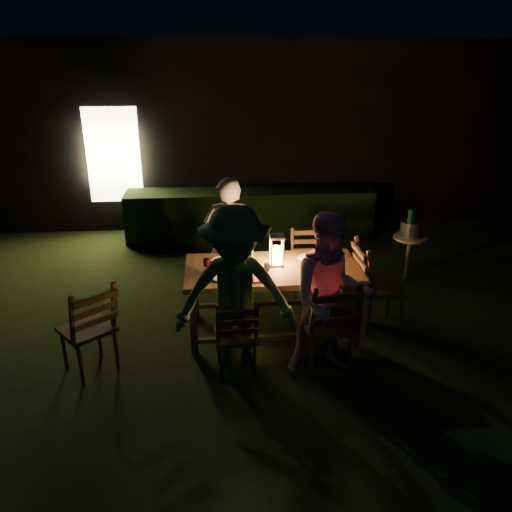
{
  "coord_description": "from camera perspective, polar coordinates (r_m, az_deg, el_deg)",
  "views": [
    {
      "loc": [
        -1.12,
        -4.49,
        2.98
      ],
      "look_at": [
        -0.66,
        0.73,
        0.83
      ],
      "focal_mm": 35.0,
      "sensor_mm": 36.0,
      "label": 1
    }
  ],
  "objects": [
    {
      "name": "chair_near_left",
      "position": [
        5.0,
        -2.28,
        -10.49
      ],
      "size": [
        0.42,
        0.45,
        0.9
      ],
      "rotation": [
        0.0,
        0.0,
        0.05
      ],
      "color": "#492A18",
      "rests_on": "ground"
    },
    {
      "name": "chair_near_right",
      "position": [
        5.09,
        8.04,
        -9.51
      ],
      "size": [
        0.52,
        0.55,
        1.05
      ],
      "rotation": [
        0.0,
        0.0,
        0.1
      ],
      "color": "#492A18",
      "rests_on": "ground"
    },
    {
      "name": "wineglass_b",
      "position": [
        5.29,
        -5.68,
        -1.2
      ],
      "size": [
        0.06,
        0.06,
        0.18
      ],
      "primitive_type": null,
      "color": "#59070F",
      "rests_on": "dining_table"
    },
    {
      "name": "plate_far_left",
      "position": [
        5.63,
        -3.91,
        -0.52
      ],
      "size": [
        0.25,
        0.25,
        0.01
      ],
      "primitive_type": "cylinder",
      "color": "white",
      "rests_on": "dining_table"
    },
    {
      "name": "wineglass_a",
      "position": [
        5.67,
        -1.42,
        0.55
      ],
      "size": [
        0.06,
        0.06,
        0.18
      ],
      "primitive_type": null,
      "color": "#59070F",
      "rests_on": "dining_table"
    },
    {
      "name": "side_table",
      "position": [
        7.25,
        17.16,
        1.62
      ],
      "size": [
        0.46,
        0.46,
        0.62
      ],
      "color": "olive",
      "rests_on": "ground"
    },
    {
      "name": "bottle_bucket_a",
      "position": [
        7.12,
        17.11,
        3.25
      ],
      "size": [
        0.07,
        0.07,
        0.32
      ],
      "primitive_type": "cylinder",
      "color": "#0F471E",
      "rests_on": "side_table"
    },
    {
      "name": "phone",
      "position": [
        5.16,
        -4.54,
        -2.81
      ],
      "size": [
        0.14,
        0.07,
        0.01
      ],
      "primitive_type": "cube",
      "color": "black",
      "rests_on": "dining_table"
    },
    {
      "name": "napkin_left",
      "position": [
        5.16,
        0.69,
        -2.7
      ],
      "size": [
        0.18,
        0.14,
        0.01
      ],
      "primitive_type": "cube",
      "color": "red",
      "rests_on": "dining_table"
    },
    {
      "name": "chair_far_right",
      "position": [
        6.46,
        5.9,
        -2.57
      ],
      "size": [
        0.43,
        0.46,
        0.93
      ],
      "rotation": [
        0.0,
        0.0,
        3.11
      ],
      "color": "#492A18",
      "rests_on": "ground"
    },
    {
      "name": "bottle_bucket_b",
      "position": [
        7.23,
        17.62,
        3.47
      ],
      "size": [
        0.07,
        0.07,
        0.32
      ],
      "primitive_type": "cylinder",
      "color": "#0F471E",
      "rests_on": "side_table"
    },
    {
      "name": "wineglass_e",
      "position": [
        5.15,
        1.23,
        -1.76
      ],
      "size": [
        0.06,
        0.06,
        0.18
      ],
      "primitive_type": null,
      "color": "silver",
      "rests_on": "dining_table"
    },
    {
      "name": "chair_spare",
      "position": [
        5.26,
        -18.43,
        -9.48
      ],
      "size": [
        0.67,
        0.67,
        1.03
      ],
      "rotation": [
        0.0,
        0.0,
        0.68
      ],
      "color": "#492A18",
      "rests_on": "ground"
    },
    {
      "name": "plate_far_right",
      "position": [
        5.74,
        6.12,
        -0.17
      ],
      "size": [
        0.25,
        0.25,
        0.01
      ],
      "primitive_type": "cylinder",
      "color": "white",
      "rests_on": "dining_table"
    },
    {
      "name": "wineglass_c",
      "position": [
        5.23,
        5.57,
        -1.5
      ],
      "size": [
        0.06,
        0.06,
        0.18
      ],
      "primitive_type": null,
      "color": "#59070F",
      "rests_on": "dining_table"
    },
    {
      "name": "bottle_table",
      "position": [
        5.39,
        -0.7,
        -0.02
      ],
      "size": [
        0.07,
        0.07,
        0.28
      ],
      "primitive_type": "cylinder",
      "color": "#0F471E",
      "rests_on": "dining_table"
    },
    {
      "name": "person_opp_right",
      "position": [
        4.8,
        8.47,
        -4.61
      ],
      "size": [
        0.81,
        0.63,
        1.66
      ],
      "primitive_type": "imported",
      "rotation": [
        0.0,
        0.0,
        0.0
      ],
      "color": "#E79EB7",
      "rests_on": "ground"
    },
    {
      "name": "person_opp_left",
      "position": [
        4.66,
        -2.37,
        -4.6
      ],
      "size": [
        1.13,
        0.65,
        1.75
      ],
      "primitive_type": "imported",
      "rotation": [
        0.0,
        0.0,
        0.0
      ],
      "color": "#356030",
      "rests_on": "ground"
    },
    {
      "name": "lantern",
      "position": [
        5.46,
        2.4,
        0.46
      ],
      "size": [
        0.16,
        0.16,
        0.35
      ],
      "color": "white",
      "rests_on": "dining_table"
    },
    {
      "name": "napkin_right",
      "position": [
        5.29,
        8.24,
        -2.29
      ],
      "size": [
        0.18,
        0.14,
        0.01
      ],
      "primitive_type": "cube",
      "color": "red",
      "rests_on": "dining_table"
    },
    {
      "name": "chair_far_left",
      "position": [
        6.35,
        -3.02,
        -3.01
      ],
      "size": [
        0.4,
        0.43,
        0.89
      ],
      "rotation": [
        0.0,
        0.0,
        3.16
      ],
      "color": "#492A18",
      "rests_on": "ground"
    },
    {
      "name": "wineglass_d",
      "position": [
        5.7,
        7.9,
        0.48
      ],
      "size": [
        0.06,
        0.06,
        0.18
      ],
      "primitive_type": null,
      "color": "#59070F",
      "rests_on": "dining_table"
    },
    {
      "name": "garden_envelope",
      "position": [
        10.8,
        0.95,
        14.81
      ],
      "size": [
        40.0,
        40.0,
        3.2
      ],
      "color": "black",
      "rests_on": "ground"
    },
    {
      "name": "person_house_side",
      "position": [
        6.19,
        -3.14,
        1.72
      ],
      "size": [
        0.59,
        0.39,
        1.62
      ],
      "primitive_type": "imported",
      "rotation": [
        0.0,
        0.0,
        3.14
      ],
      "color": "beige",
      "rests_on": "ground"
    },
    {
      "name": "chair_end",
      "position": [
        5.94,
        13.75,
        -4.97
      ],
      "size": [
        0.53,
        0.49,
        1.08
      ],
      "rotation": [
        0.0,
        0.0,
        -1.55
      ],
      "color": "#492A18",
      "rests_on": "ground"
    },
    {
      "name": "plate_near_right",
      "position": [
        5.34,
        7.01,
        -1.97
      ],
      "size": [
        0.25,
        0.25,
        0.01
      ],
      "primitive_type": "cylinder",
      "color": "white",
      "rests_on": "dining_table"
    },
    {
      "name": "dining_table",
      "position": [
        5.5,
        1.91,
        -2.04
      ],
      "size": [
        1.91,
        0.95,
        0.8
      ],
      "rotation": [
        0.0,
        0.0,
        0.0
      ],
      "color": "#492A18",
      "rests_on": "ground"
    },
    {
      "name": "ice_bucket",
      "position": [
        7.19,
        17.32,
        2.98
      ],
      "size": [
        0.3,
        0.3,
        0.22
      ],
      "primitive_type": "cylinder",
      "color": "#A5A8AD",
      "rests_on": "side_table"
    },
    {
      "name": "plate_near_left",
      "position": [
        5.23,
        -3.79,
        -2.38
      ],
      "size": [
        0.25,
        0.25,
        0.01
      ],
      "primitive_type": "cylinder",
      "color": "white",
      "rests_on": "dining_table"
    }
  ]
}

